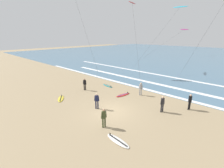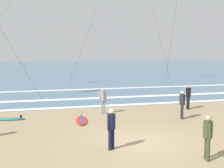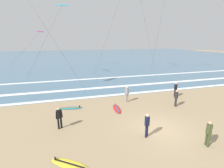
# 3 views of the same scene
# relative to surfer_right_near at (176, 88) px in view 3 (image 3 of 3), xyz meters

# --- Properties ---
(ground_plane) EXTENTS (160.00, 160.00, 0.00)m
(ground_plane) POSITION_rel_surfer_right_near_xyz_m (-5.37, -5.65, -0.96)
(ground_plane) COLOR #9E8763
(ocean_surface) EXTENTS (140.00, 90.00, 0.01)m
(ocean_surface) POSITION_rel_surfer_right_near_xyz_m (-5.37, 46.96, -0.95)
(ocean_surface) COLOR slate
(ocean_surface) RESTS_ON ground
(wave_foam_shoreline) EXTENTS (48.69, 0.61, 0.01)m
(wave_foam_shoreline) POSITION_rel_surfer_right_near_xyz_m (-6.98, 2.36, -0.94)
(wave_foam_shoreline) COLOR white
(wave_foam_shoreline) RESTS_ON ocean_surface
(wave_foam_mid_break) EXTENTS (40.05, 0.80, 0.01)m
(wave_foam_mid_break) POSITION_rel_surfer_right_near_xyz_m (-5.35, 5.63, -0.94)
(wave_foam_mid_break) COLOR white
(wave_foam_mid_break) RESTS_ON ocean_surface
(wave_foam_outer_break) EXTENTS (52.38, 0.71, 0.01)m
(wave_foam_outer_break) POSITION_rel_surfer_right_near_xyz_m (-5.75, 11.05, -0.94)
(wave_foam_outer_break) COLOR white
(wave_foam_outer_break) RESTS_ON ocean_surface
(surfer_right_near) EXTENTS (0.32, 0.52, 1.60)m
(surfer_right_near) POSITION_rel_surfer_right_near_xyz_m (0.00, 0.00, 0.00)
(surfer_right_near) COLOR black
(surfer_right_near) RESTS_ON ground
(surfer_background_far) EXTENTS (0.32, 0.51, 1.60)m
(surfer_background_far) POSITION_rel_surfer_right_near_xyz_m (-1.67, -2.34, 0.00)
(surfer_background_far) COLOR #232328
(surfer_background_far) RESTS_ON ground
(surfer_left_far) EXTENTS (0.43, 0.41, 1.60)m
(surfer_left_far) POSITION_rel_surfer_right_near_xyz_m (-6.68, -6.14, 0.00)
(surfer_left_far) COLOR #141938
(surfer_left_far) RESTS_ON ground
(surfer_foreground_main) EXTENTS (0.52, 0.32, 1.60)m
(surfer_foreground_main) POSITION_rel_surfer_right_near_xyz_m (-5.71, -0.01, 0.00)
(surfer_foreground_main) COLOR gray
(surfer_foreground_main) RESTS_ON ground
(surfer_left_near) EXTENTS (0.32, 0.52, 1.60)m
(surfer_left_near) POSITION_rel_surfer_right_near_xyz_m (-3.69, -7.99, 0.00)
(surfer_left_near) COLOR #384223
(surfer_left_near) RESTS_ON ground
(surfer_mid_group) EXTENTS (0.50, 0.32, 1.60)m
(surfer_mid_group) POSITION_rel_surfer_right_near_xyz_m (-12.09, -3.55, 0.00)
(surfer_mid_group) COLOR black
(surfer_mid_group) RESTS_ON ground
(surfboard_near_water) EXTENTS (2.06, 1.71, 0.25)m
(surfboard_near_water) POSITION_rel_surfer_right_near_xyz_m (-11.58, -7.36, -0.91)
(surfboard_near_water) COLOR yellow
(surfboard_near_water) RESTS_ON ground
(surfboard_left_pile) EXTENTS (0.81, 2.15, 0.25)m
(surfboard_left_pile) POSITION_rel_surfer_right_near_xyz_m (-7.22, -1.50, -0.91)
(surfboard_left_pile) COLOR red
(surfboard_left_pile) RESTS_ON ground
(surfboard_foreground_flat) EXTENTS (2.17, 0.97, 0.25)m
(surfboard_foreground_flat) POSITION_rel_surfer_right_near_xyz_m (-11.25, -0.16, -0.91)
(surfboard_foreground_flat) COLOR teal
(surfboard_foreground_flat) RESTS_ON ground
(kite_magenta_low_near) EXTENTS (7.08, 17.25, 9.01)m
(kite_magenta_low_near) POSITION_rel_surfer_right_near_xyz_m (-18.62, 44.40, 7.75)
(kite_magenta_low_near) COLOR #CC2384
(kite_magenta_low_near) RESTS_ON ground
(kite_cyan_far_left) EXTENTS (8.33, 7.10, 12.99)m
(kite_cyan_far_left) POSITION_rel_surfer_right_near_xyz_m (-11.30, 21.82, 11.72)
(kite_cyan_far_left) COLOR #23A8C6
(kite_cyan_far_left) RESTS_ON ground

